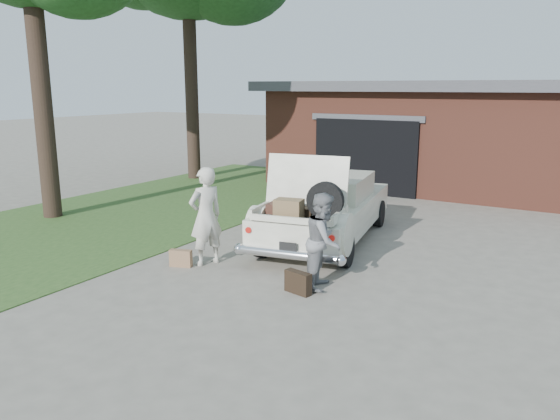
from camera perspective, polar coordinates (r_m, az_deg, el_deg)
The scene contains 8 objects.
ground at distance 9.07m, azimuth -1.97°, elevation -7.52°, with size 90.00×90.00×0.00m, color gray.
grass_strip at distance 14.67m, azimuth -13.69°, elevation 0.08°, with size 6.00×16.00×0.02m, color #2D4C1E.
house at distance 19.01m, azimuth 20.02°, elevation 7.58°, with size 12.80×7.80×3.30m.
sedan at distance 11.30m, azimuth 4.83°, elevation 0.20°, with size 2.61×4.94×1.93m.
woman_left at distance 9.80m, azimuth -7.76°, elevation -0.65°, with size 0.65×0.42×1.77m, color beige.
woman_right at distance 8.64m, azimuth 4.60°, elevation -3.21°, with size 0.75×0.58×1.54m, color gray.
suitcase_left at distance 9.92m, azimuth -10.33°, elevation -4.98°, with size 0.40×0.13×0.31m, color #976E4D.
suitcase_right at distance 8.54m, azimuth 1.90°, elevation -7.58°, with size 0.45×0.14×0.35m, color black.
Camera 1 is at (4.65, -7.12, 3.15)m, focal length 35.00 mm.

